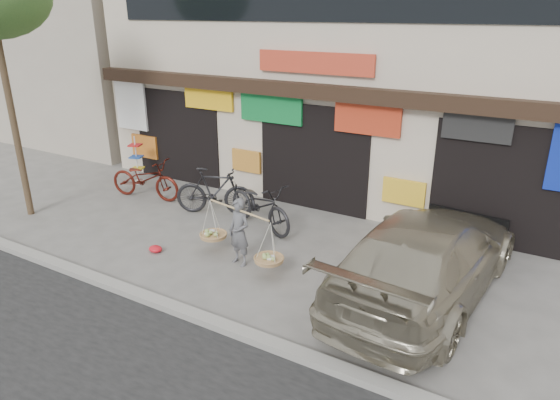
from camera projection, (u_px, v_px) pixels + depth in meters
The scene contains 11 objects.
ground at pixel (235, 262), 10.28m from camera, with size 70.00×70.00×0.00m, color slate.
kerb at pixel (169, 306), 8.65m from camera, with size 70.00×0.25×0.12m, color gray.
shophouse_block at pixel (361, 63), 14.22m from camera, with size 14.00×6.32×7.00m.
neighbor_west at pixel (68, 57), 21.23m from camera, with size 12.00×7.00×6.00m, color #ACA18E.
street_vendor at pixel (239, 235), 9.99m from camera, with size 2.15×0.89×1.41m.
bike_0 at pixel (145, 179), 13.59m from camera, with size 0.74×2.12×1.11m, color #4D140D.
bike_1 at pixel (215, 191), 12.49m from camera, with size 0.57×2.03×1.22m, color black.
bike_2 at pixel (260, 205), 11.72m from camera, with size 0.76×2.19×1.15m, color black.
suv at pixel (427, 256), 8.85m from camera, with size 2.64×5.52×1.55m.
display_rack at pixel (137, 164), 14.80m from camera, with size 0.44×0.44×1.43m.
red_bag at pixel (155, 249), 10.69m from camera, with size 0.31×0.25×0.14m, color red.
Camera 1 is at (5.42, -7.43, 4.87)m, focal length 32.00 mm.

